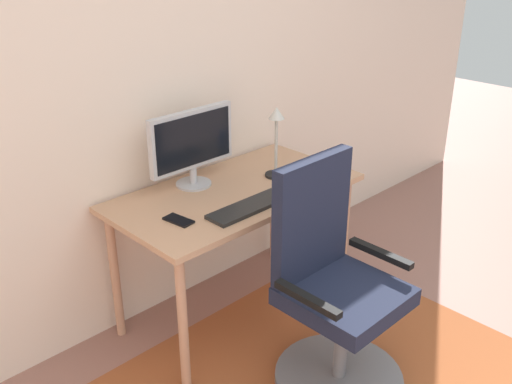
% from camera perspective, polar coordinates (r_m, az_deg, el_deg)
% --- Properties ---
extents(wall_back, '(6.00, 0.10, 2.60)m').
position_cam_1_polar(wall_back, '(2.95, -9.80, 11.91)').
color(wall_back, beige).
rests_on(wall_back, ground).
extents(area_rug, '(1.78, 1.41, 0.01)m').
position_cam_1_polar(area_rug, '(2.91, 6.40, -17.00)').
color(area_rug, '#974C28').
rests_on(area_rug, ground).
extents(desk, '(1.25, 0.66, 0.73)m').
position_cam_1_polar(desk, '(2.95, -2.01, -1.17)').
color(desk, tan).
rests_on(desk, ground).
extents(monitor, '(0.49, 0.18, 0.39)m').
position_cam_1_polar(monitor, '(2.90, -6.27, 4.79)').
color(monitor, '#B2B2B7').
rests_on(monitor, desk).
extents(keyboard, '(0.43, 0.13, 0.02)m').
position_cam_1_polar(keyboard, '(2.72, -0.70, -1.47)').
color(keyboard, black).
rests_on(keyboard, desk).
extents(computer_mouse, '(0.06, 0.10, 0.03)m').
position_cam_1_polar(computer_mouse, '(2.89, 3.32, 0.35)').
color(computer_mouse, black).
rests_on(computer_mouse, desk).
extents(coffee_cup, '(0.09, 0.09, 0.10)m').
position_cam_1_polar(coffee_cup, '(3.05, 5.37, 2.23)').
color(coffee_cup, '#1631A0').
rests_on(coffee_cup, desk).
extents(cell_phone, '(0.09, 0.15, 0.01)m').
position_cam_1_polar(cell_phone, '(2.63, -7.56, -2.74)').
color(cell_phone, black).
rests_on(cell_phone, desk).
extents(desk_lamp, '(0.11, 0.11, 0.37)m').
position_cam_1_polar(desk_lamp, '(3.00, 1.98, 5.60)').
color(desk_lamp, black).
rests_on(desk_lamp, desk).
extents(office_chair, '(0.59, 0.59, 1.06)m').
position_cam_1_polar(office_chair, '(2.64, 7.55, -10.85)').
color(office_chair, slate).
rests_on(office_chair, ground).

